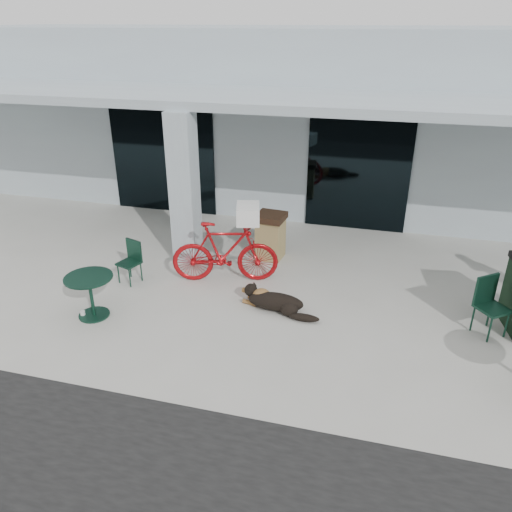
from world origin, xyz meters
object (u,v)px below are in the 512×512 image
(cafe_chair_near, at_px, (129,263))
(cafe_chair_far_a, at_px, (493,308))
(dog, at_px, (276,301))
(cafe_table_near, at_px, (91,297))
(bicycle, at_px, (225,252))
(trash_receptacle, at_px, (270,236))

(cafe_chair_near, bearing_deg, cafe_chair_far_a, 17.24)
(dog, bearing_deg, cafe_table_near, -146.16)
(bicycle, bearing_deg, cafe_table_near, 119.99)
(cafe_table_near, height_order, trash_receptacle, trash_receptacle)
(bicycle, bearing_deg, trash_receptacle, -40.85)
(dog, relative_size, cafe_table_near, 1.41)
(bicycle, distance_m, cafe_chair_far_a, 4.79)
(bicycle, xyz_separation_m, cafe_chair_near, (-1.79, -0.54, -0.20))
(trash_receptacle, bearing_deg, cafe_table_near, -128.18)
(cafe_table_near, xyz_separation_m, trash_receptacle, (2.43, 3.09, 0.12))
(cafe_table_near, bearing_deg, trash_receptacle, 51.82)
(bicycle, bearing_deg, cafe_chair_far_a, -113.05)
(bicycle, xyz_separation_m, cafe_table_near, (-1.82, -1.83, -0.24))
(cafe_table_near, height_order, cafe_chair_near, cafe_chair_near)
(cafe_chair_near, distance_m, trash_receptacle, 3.00)
(cafe_table_near, relative_size, cafe_chair_near, 0.97)
(bicycle, xyz_separation_m, trash_receptacle, (0.61, 1.26, -0.12))
(dog, xyz_separation_m, trash_receptacle, (-0.60, 2.10, 0.31))
(dog, bearing_deg, cafe_chair_far_a, 18.70)
(dog, relative_size, cafe_chair_far_a, 1.16)
(cafe_chair_near, height_order, cafe_chair_far_a, cafe_chair_far_a)
(bicycle, xyz_separation_m, cafe_chair_far_a, (4.74, -0.66, -0.13))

